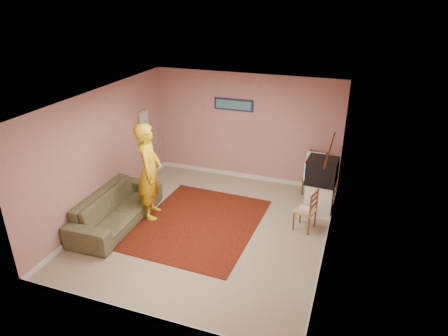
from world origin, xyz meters
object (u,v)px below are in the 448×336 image
(crt_tv, at_px, (322,171))
(chair_a, at_px, (315,169))
(sofa, at_px, (117,208))
(person, at_px, (149,171))
(chair_b, at_px, (306,205))
(tv_cabinet, at_px, (319,197))

(crt_tv, height_order, chair_a, crt_tv)
(crt_tv, height_order, sofa, crt_tv)
(chair_a, height_order, person, person)
(chair_a, relative_size, sofa, 0.24)
(sofa, relative_size, person, 1.14)
(chair_a, bearing_deg, crt_tv, -65.73)
(crt_tv, relative_size, person, 0.32)
(chair_b, bearing_deg, crt_tv, -178.75)
(sofa, xyz_separation_m, person, (0.51, 0.51, 0.67))
(person, bearing_deg, chair_b, -99.17)
(tv_cabinet, relative_size, chair_a, 1.29)
(tv_cabinet, distance_m, person, 3.53)
(chair_b, relative_size, sofa, 0.20)
(tv_cabinet, xyz_separation_m, chair_a, (-0.22, 0.82, 0.26))
(tv_cabinet, xyz_separation_m, person, (-3.24, -1.26, 0.65))
(crt_tv, distance_m, chair_b, 0.87)
(sofa, bearing_deg, chair_b, -75.72)
(tv_cabinet, xyz_separation_m, crt_tv, (-0.01, 0.00, 0.61))
(chair_b, distance_m, person, 3.15)
(person, bearing_deg, tv_cabinet, -87.69)
(sofa, bearing_deg, tv_cabinet, -66.65)
(tv_cabinet, bearing_deg, crt_tv, 177.21)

